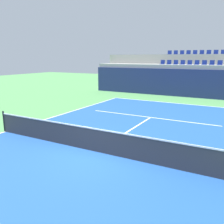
% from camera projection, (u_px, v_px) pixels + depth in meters
% --- Properties ---
extents(ground_plane, '(80.00, 80.00, 0.00)m').
position_uv_depth(ground_plane, '(96.00, 152.00, 9.58)').
color(ground_plane, '#4C8C4C').
extents(court_surface, '(11.00, 24.00, 0.01)m').
position_uv_depth(court_surface, '(96.00, 152.00, 9.58)').
color(court_surface, '#1E4C99').
rests_on(court_surface, ground_plane).
extents(baseline_far, '(11.00, 0.10, 0.00)m').
position_uv_depth(baseline_far, '(174.00, 103.00, 19.77)').
color(baseline_far, white).
rests_on(baseline_far, court_surface).
extents(sideline_left, '(0.10, 24.00, 0.00)m').
position_uv_depth(sideline_left, '(6.00, 132.00, 12.15)').
color(sideline_left, white).
rests_on(sideline_left, court_surface).
extents(service_line_far, '(8.26, 0.10, 0.00)m').
position_uv_depth(service_line_far, '(151.00, 117.00, 15.04)').
color(service_line_far, white).
rests_on(service_line_far, court_surface).
extents(centre_service_line, '(0.10, 6.40, 0.00)m').
position_uv_depth(centre_service_line, '(129.00, 131.00, 12.31)').
color(centre_service_line, white).
rests_on(centre_service_line, court_surface).
extents(back_wall, '(19.35, 0.30, 2.63)m').
position_uv_depth(back_wall, '(185.00, 83.00, 22.71)').
color(back_wall, navy).
rests_on(back_wall, ground_plane).
extents(stands_tier_lower, '(19.35, 2.40, 3.02)m').
position_uv_depth(stands_tier_lower, '(188.00, 80.00, 23.82)').
color(stands_tier_lower, '#9E9E99').
rests_on(stands_tier_lower, ground_plane).
extents(stands_tier_upper, '(19.35, 2.40, 4.03)m').
position_uv_depth(stands_tier_upper, '(193.00, 73.00, 25.75)').
color(stands_tier_upper, '#9E9E99').
rests_on(stands_tier_upper, ground_plane).
extents(seating_row_lower, '(5.93, 0.44, 0.44)m').
position_uv_depth(seating_row_lower, '(190.00, 63.00, 23.53)').
color(seating_row_lower, navy).
rests_on(seating_row_lower, stands_tier_lower).
extents(seating_row_upper, '(5.93, 0.44, 0.44)m').
position_uv_depth(seating_row_upper, '(195.00, 53.00, 25.35)').
color(seating_row_upper, navy).
rests_on(seating_row_upper, stands_tier_upper).
extents(tennis_net, '(11.08, 0.08, 1.07)m').
position_uv_depth(tennis_net, '(95.00, 140.00, 9.47)').
color(tennis_net, black).
rests_on(tennis_net, court_surface).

